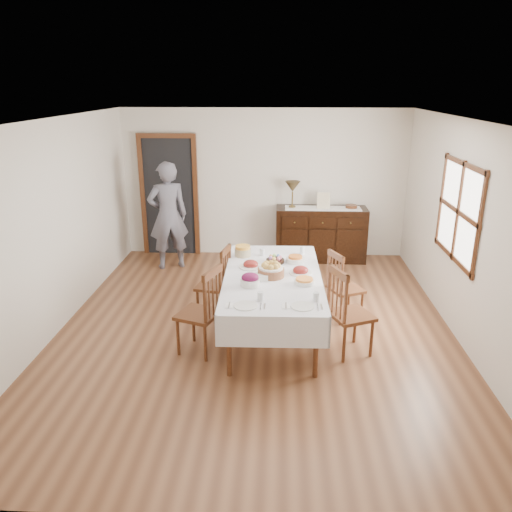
{
  "coord_description": "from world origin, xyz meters",
  "views": [
    {
      "loc": [
        0.3,
        -5.77,
        2.99
      ],
      "look_at": [
        0.0,
        0.1,
        0.95
      ],
      "focal_mm": 35.0,
      "sensor_mm": 36.0,
      "label": 1
    }
  ],
  "objects_px": {
    "sideboard": "(321,234)",
    "person": "(168,212)",
    "chair_right_near": "(347,311)",
    "chair_left_far": "(217,282)",
    "chair_right_far": "(343,286)",
    "table_lamp": "(293,187)",
    "dining_table": "(273,282)",
    "chair_left_near": "(202,310)"
  },
  "relations": [
    {
      "from": "chair_right_near",
      "to": "sideboard",
      "type": "distance_m",
      "value": 3.29
    },
    {
      "from": "dining_table",
      "to": "sideboard",
      "type": "distance_m",
      "value": 2.96
    },
    {
      "from": "chair_right_far",
      "to": "person",
      "type": "bearing_deg",
      "value": 30.76
    },
    {
      "from": "chair_left_near",
      "to": "chair_right_near",
      "type": "height_order",
      "value": "chair_right_near"
    },
    {
      "from": "chair_right_far",
      "to": "table_lamp",
      "type": "relative_size",
      "value": 2.06
    },
    {
      "from": "dining_table",
      "to": "chair_right_far",
      "type": "height_order",
      "value": "chair_right_far"
    },
    {
      "from": "chair_right_far",
      "to": "chair_left_near",
      "type": "bearing_deg",
      "value": 94.6
    },
    {
      "from": "chair_left_near",
      "to": "chair_right_far",
      "type": "bearing_deg",
      "value": 139.27
    },
    {
      "from": "chair_left_near",
      "to": "chair_right_near",
      "type": "xyz_separation_m",
      "value": [
        1.65,
        0.06,
        0.0
      ]
    },
    {
      "from": "table_lamp",
      "to": "chair_right_far",
      "type": "bearing_deg",
      "value": -75.18
    },
    {
      "from": "dining_table",
      "to": "chair_left_near",
      "type": "height_order",
      "value": "chair_left_near"
    },
    {
      "from": "chair_right_near",
      "to": "sideboard",
      "type": "bearing_deg",
      "value": -22.42
    },
    {
      "from": "person",
      "to": "table_lamp",
      "type": "relative_size",
      "value": 4.19
    },
    {
      "from": "chair_right_far",
      "to": "chair_right_near",
      "type": "bearing_deg",
      "value": 151.9
    },
    {
      "from": "dining_table",
      "to": "chair_right_far",
      "type": "distance_m",
      "value": 1.04
    },
    {
      "from": "chair_right_near",
      "to": "chair_right_far",
      "type": "height_order",
      "value": "chair_right_near"
    },
    {
      "from": "dining_table",
      "to": "person",
      "type": "distance_m",
      "value": 2.94
    },
    {
      "from": "sideboard",
      "to": "person",
      "type": "height_order",
      "value": "person"
    },
    {
      "from": "chair_left_far",
      "to": "chair_right_far",
      "type": "bearing_deg",
      "value": 100.81
    },
    {
      "from": "dining_table",
      "to": "chair_right_near",
      "type": "distance_m",
      "value": 0.98
    },
    {
      "from": "chair_right_near",
      "to": "table_lamp",
      "type": "relative_size",
      "value": 2.31
    },
    {
      "from": "dining_table",
      "to": "chair_left_near",
      "type": "relative_size",
      "value": 2.2
    },
    {
      "from": "chair_right_near",
      "to": "chair_left_far",
      "type": "bearing_deg",
      "value": 37.53
    },
    {
      "from": "chair_right_near",
      "to": "chair_left_near",
      "type": "bearing_deg",
      "value": 68.48
    },
    {
      "from": "chair_left_far",
      "to": "table_lamp",
      "type": "bearing_deg",
      "value": 167.37
    },
    {
      "from": "chair_left_near",
      "to": "chair_left_far",
      "type": "xyz_separation_m",
      "value": [
        0.04,
        0.95,
        -0.04
      ]
    },
    {
      "from": "chair_left_near",
      "to": "sideboard",
      "type": "height_order",
      "value": "chair_left_near"
    },
    {
      "from": "chair_left_far",
      "to": "chair_left_near",
      "type": "bearing_deg",
      "value": 7.94
    },
    {
      "from": "dining_table",
      "to": "chair_left_far",
      "type": "height_order",
      "value": "chair_left_far"
    },
    {
      "from": "chair_left_far",
      "to": "sideboard",
      "type": "xyz_separation_m",
      "value": [
        1.55,
        2.39,
        -0.02
      ]
    },
    {
      "from": "chair_right_near",
      "to": "person",
      "type": "height_order",
      "value": "person"
    },
    {
      "from": "chair_left_far",
      "to": "sideboard",
      "type": "distance_m",
      "value": 2.85
    },
    {
      "from": "chair_left_near",
      "to": "person",
      "type": "relative_size",
      "value": 0.55
    },
    {
      "from": "chair_left_near",
      "to": "chair_left_far",
      "type": "bearing_deg",
      "value": -162.58
    },
    {
      "from": "dining_table",
      "to": "table_lamp",
      "type": "bearing_deg",
      "value": 83.24
    },
    {
      "from": "dining_table",
      "to": "chair_right_near",
      "type": "relative_size",
      "value": 2.18
    },
    {
      "from": "chair_right_far",
      "to": "dining_table",
      "type": "bearing_deg",
      "value": 91.9
    },
    {
      "from": "sideboard",
      "to": "chair_left_near",
      "type": "bearing_deg",
      "value": -115.44
    },
    {
      "from": "chair_left_far",
      "to": "sideboard",
      "type": "height_order",
      "value": "chair_left_far"
    },
    {
      "from": "chair_right_near",
      "to": "person",
      "type": "xyz_separation_m",
      "value": [
        -2.65,
        2.76,
        0.43
      ]
    },
    {
      "from": "sideboard",
      "to": "table_lamp",
      "type": "bearing_deg",
      "value": 179.77
    },
    {
      "from": "sideboard",
      "to": "person",
      "type": "xyz_separation_m",
      "value": [
        -2.58,
        -0.52,
        0.49
      ]
    }
  ]
}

